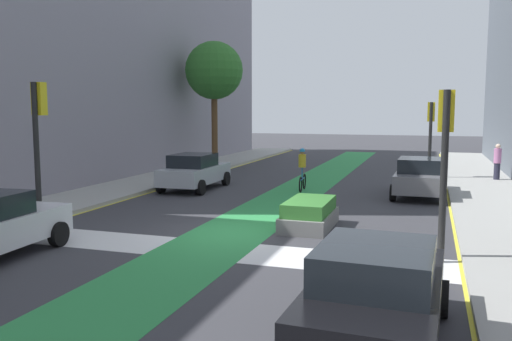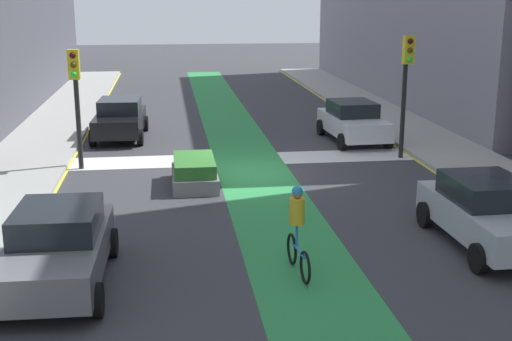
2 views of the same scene
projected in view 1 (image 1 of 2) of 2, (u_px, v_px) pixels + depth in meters
ground_plane at (236, 232)px, 15.31m from camera, size 120.00×120.00×0.00m
bike_lane_paint at (232, 232)px, 15.35m from camera, size 2.40×60.00×0.01m
crosswalk_band at (209, 249)px, 13.42m from camera, size 12.00×1.80×0.01m
sidewalk_left at (23, 214)px, 17.61m from camera, size 3.00×60.00×0.15m
curb_stripe_left at (61, 219)px, 17.16m from camera, size 0.16×60.00×0.01m
curb_stripe_right at (459, 249)px, 13.46m from camera, size 0.16×60.00×0.01m
traffic_signal_near_right at (445, 142)px, 12.12m from camera, size 0.35×0.52×3.95m
traffic_signal_near_left at (38, 127)px, 15.39m from camera, size 0.35×0.52×4.29m
traffic_signal_far_right at (431, 125)px, 26.32m from camera, size 0.35×0.52×3.85m
car_silver_left_far at (195, 171)px, 23.41m from camera, size 2.07×4.22×1.57m
car_grey_right_far at (420, 177)px, 21.43m from camera, size 2.10×4.24×1.57m
car_black_right_near at (376, 294)px, 7.89m from camera, size 2.17×4.27×1.57m
cyclist_in_lane at (302, 169)px, 22.89m from camera, size 0.32×1.73×1.86m
pedestrian_sidewalk_right_a at (497, 161)px, 25.50m from camera, size 0.34×0.34×1.72m
street_tree_near at (214, 71)px, 31.19m from camera, size 3.39×3.39×7.30m
median_planter at (309, 215)px, 15.82m from camera, size 1.34×2.55×0.85m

